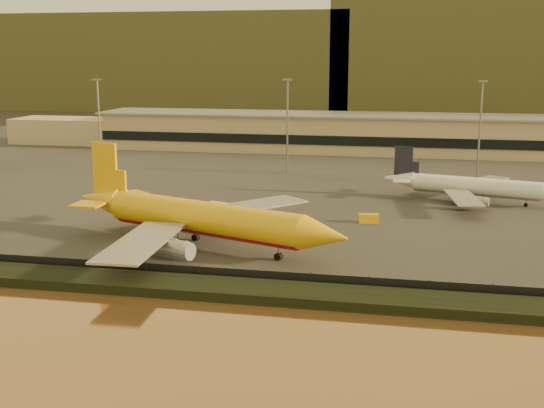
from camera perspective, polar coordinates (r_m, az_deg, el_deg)
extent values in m
plane|color=black|center=(109.02, -0.99, -4.62)|extent=(900.00, 900.00, 0.00)
cube|color=black|center=(93.10, -3.26, -7.20)|extent=(320.00, 7.00, 1.40)
cube|color=#2D2D2D|center=(200.62, 4.85, 3.21)|extent=(320.00, 220.00, 0.20)
cube|color=black|center=(96.57, -2.66, -6.09)|extent=(300.00, 0.05, 2.20)
cube|color=tan|center=(229.36, 5.76, 5.87)|extent=(160.00, 22.00, 12.00)
cube|color=black|center=(218.41, 5.45, 5.29)|extent=(160.00, 0.60, 3.00)
cube|color=gray|center=(228.75, 5.79, 7.44)|extent=(164.00, 24.00, 0.60)
cube|color=tan|center=(260.42, -15.55, 5.92)|extent=(50.00, 18.00, 9.00)
cylinder|color=slate|center=(191.55, -14.23, 6.25)|extent=(0.50, 0.50, 25.00)
cube|color=slate|center=(190.70, -14.44, 10.04)|extent=(2.20, 2.20, 0.40)
cylinder|color=slate|center=(185.68, 1.29, 6.44)|extent=(0.50, 0.50, 25.00)
cube|color=slate|center=(184.81, 1.31, 10.36)|extent=(2.20, 2.20, 0.40)
cylinder|color=slate|center=(181.67, 16.98, 5.77)|extent=(0.50, 0.50, 25.00)
cube|color=slate|center=(180.78, 17.23, 9.77)|extent=(2.20, 2.20, 0.40)
cube|color=brown|center=(470.77, -8.95, 11.68)|extent=(260.00, 160.00, 55.00)
cube|color=brown|center=(446.95, 20.58, 11.99)|extent=(220.00, 160.00, 70.00)
cylinder|color=#E5AA0C|center=(114.14, -5.64, -1.12)|extent=(37.13, 17.85, 5.42)
cylinder|color=#9F0913|center=(114.37, -5.63, -1.58)|extent=(35.74, 16.37, 4.23)
cone|color=#E5AA0C|center=(102.62, 4.44, -2.64)|extent=(8.70, 7.58, 5.42)
cone|color=#E5AA0C|center=(129.22, -14.00, 0.34)|extent=(10.66, 8.28, 5.42)
cube|color=#E5AA0C|center=(127.42, -13.81, 2.91)|extent=(5.54, 2.36, 9.48)
cube|color=#E5AA0C|center=(131.51, -11.70, 0.84)|extent=(7.27, 7.26, 0.33)
cube|color=#E5AA0C|center=(123.99, -15.10, -0.02)|extent=(5.38, 5.32, 0.33)
cube|color=gray|center=(126.44, -2.09, -0.18)|extent=(21.08, 22.33, 0.33)
cylinder|color=gray|center=(122.52, -1.97, -1.31)|extent=(6.89, 4.93, 2.98)
cube|color=gray|center=(104.27, -10.85, -3.12)|extent=(8.16, 23.71, 0.33)
cylinder|color=gray|center=(105.56, -8.49, -3.68)|extent=(6.89, 4.93, 2.98)
cylinder|color=black|center=(107.60, 0.55, -4.41)|extent=(1.44, 1.30, 1.19)
cylinder|color=slate|center=(107.42, 0.55, -4.09)|extent=(0.21, 0.21, 2.44)
cylinder|color=black|center=(115.77, -7.87, -3.31)|extent=(1.44, 1.30, 1.19)
cylinder|color=slate|center=(115.61, -7.88, -3.01)|extent=(0.21, 0.21, 2.44)
cylinder|color=black|center=(119.45, -6.40, -2.78)|extent=(1.44, 1.30, 1.19)
cylinder|color=slate|center=(119.29, -6.40, -2.49)|extent=(0.21, 0.21, 2.44)
cylinder|color=silver|center=(155.33, 16.72, 1.44)|extent=(27.49, 10.58, 3.81)
cylinder|color=gray|center=(155.45, 16.71, 1.20)|extent=(26.55, 9.58, 2.97)
cone|color=silver|center=(158.82, 10.63, 2.09)|extent=(7.59, 5.41, 3.81)
cube|color=black|center=(157.95, 10.96, 3.56)|extent=(4.13, 1.35, 6.66)
cube|color=silver|center=(162.02, 11.52, 2.35)|extent=(5.16, 5.10, 0.23)
cube|color=silver|center=(154.76, 10.80, 1.92)|extent=(4.02, 3.84, 0.23)
cube|color=gray|center=(165.75, 17.05, 1.84)|extent=(14.49, 16.94, 0.23)
cylinder|color=gray|center=(163.16, 17.54, 1.28)|extent=(4.95, 3.18, 2.09)
cube|color=gray|center=(145.44, 15.72, 0.51)|extent=(7.50, 17.68, 0.23)
cylinder|color=gray|center=(147.82, 16.61, 0.23)|extent=(4.95, 3.18, 2.09)
cylinder|color=black|center=(154.68, 20.47, -0.08)|extent=(0.98, 0.86, 0.84)
cylinder|color=slate|center=(154.60, 20.48, 0.08)|extent=(0.20, 0.20, 1.71)
cylinder|color=black|center=(154.75, 15.50, 0.26)|extent=(0.98, 0.86, 0.84)
cylinder|color=slate|center=(154.66, 15.51, 0.42)|extent=(0.20, 0.20, 1.71)
cylinder|color=black|center=(158.06, 15.74, 0.50)|extent=(0.98, 0.86, 0.84)
cylinder|color=slate|center=(157.97, 15.75, 0.65)|extent=(0.20, 0.20, 1.71)
cube|color=#E5AA0C|center=(132.56, 8.10, -1.20)|extent=(4.01, 2.25, 1.71)
cube|color=silver|center=(141.33, -4.55, -0.24)|extent=(4.46, 3.24, 1.83)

